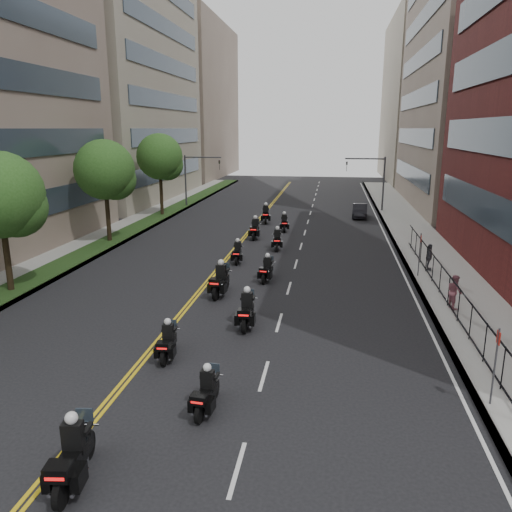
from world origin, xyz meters
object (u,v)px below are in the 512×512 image
(motorcycle_4, at_px, (220,281))
(motorcycle_5, at_px, (267,270))
(motorcycle_3, at_px, (247,311))
(motorcycle_9, at_px, (284,223))
(motorcycle_2, at_px, (168,343))
(motorcycle_7, at_px, (277,240))
(pedestrian_c, at_px, (429,257))
(pedestrian_b, at_px, (455,292))
(parked_sedan, at_px, (360,211))
(motorcycle_0, at_px, (73,457))
(motorcycle_6, at_px, (237,253))
(motorcycle_8, at_px, (255,230))
(motorcycle_10, at_px, (266,215))
(motorcycle_1, at_px, (206,393))

(motorcycle_4, distance_m, motorcycle_5, 3.52)
(motorcycle_3, bearing_deg, motorcycle_9, 89.04)
(motorcycle_2, height_order, motorcycle_7, motorcycle_7)
(motorcycle_3, relative_size, pedestrian_c, 1.51)
(motorcycle_2, bearing_deg, pedestrian_b, 25.60)
(motorcycle_4, height_order, parked_sedan, motorcycle_4)
(motorcycle_0, xyz_separation_m, motorcycle_6, (0.07, 20.89, -0.11))
(motorcycle_2, xyz_separation_m, motorcycle_5, (2.40, 10.30, 0.02))
(motorcycle_7, xyz_separation_m, parked_sedan, (6.47, 14.39, -0.02))
(motorcycle_6, relative_size, parked_sedan, 0.55)
(motorcycle_7, bearing_deg, parked_sedan, 60.67)
(motorcycle_7, distance_m, parked_sedan, 15.78)
(motorcycle_4, bearing_deg, parked_sedan, 76.20)
(motorcycle_6, bearing_deg, motorcycle_0, -95.17)
(motorcycle_7, bearing_deg, motorcycle_4, -104.82)
(motorcycle_0, distance_m, pedestrian_b, 18.20)
(motorcycle_8, bearing_deg, motorcycle_0, -90.91)
(motorcycle_0, relative_size, pedestrian_b, 1.55)
(motorcycle_0, relative_size, motorcycle_8, 1.01)
(motorcycle_8, distance_m, parked_sedan, 13.98)
(motorcycle_4, bearing_deg, pedestrian_b, 1.83)
(motorcycle_10, bearing_deg, motorcycle_9, -66.75)
(motorcycle_6, xyz_separation_m, motorcycle_8, (0.01, 7.32, 0.10))
(motorcycle_3, relative_size, motorcycle_4, 0.95)
(pedestrian_b, bearing_deg, motorcycle_0, 122.57)
(motorcycle_6, relative_size, motorcycle_8, 0.87)
(motorcycle_0, bearing_deg, pedestrian_c, 52.41)
(motorcycle_0, relative_size, motorcycle_4, 0.98)
(parked_sedan, bearing_deg, motorcycle_4, -104.88)
(motorcycle_6, xyz_separation_m, motorcycle_7, (2.13, 3.96, 0.04))
(motorcycle_1, distance_m, motorcycle_9, 27.85)
(motorcycle_3, height_order, pedestrian_c, motorcycle_3)
(motorcycle_1, xyz_separation_m, motorcycle_9, (-0.34, 27.84, 0.06))
(motorcycle_1, height_order, motorcycle_7, motorcycle_7)
(motorcycle_9, distance_m, pedestrian_c, 14.75)
(motorcycle_0, distance_m, parked_sedan, 40.18)
(motorcycle_6, bearing_deg, motorcycle_3, -82.06)
(motorcycle_10, bearing_deg, parked_sedan, 19.33)
(motorcycle_10, xyz_separation_m, pedestrian_c, (11.80, -14.55, 0.21))
(motorcycle_0, xyz_separation_m, parked_sedan, (8.67, 39.24, -0.09))
(motorcycle_2, xyz_separation_m, motorcycle_7, (2.14, 17.89, 0.06))
(motorcycle_8, bearing_deg, pedestrian_b, -51.49)
(motorcycle_7, bearing_deg, motorcycle_3, -94.05)
(motorcycle_1, xyz_separation_m, motorcycle_4, (-1.98, 10.76, 0.14))
(motorcycle_7, height_order, motorcycle_9, motorcycle_7)
(pedestrian_c, bearing_deg, motorcycle_5, 120.58)
(motorcycle_2, relative_size, motorcycle_8, 0.85)
(motorcycle_6, relative_size, motorcycle_7, 0.94)
(motorcycle_1, xyz_separation_m, motorcycle_10, (-2.37, 31.34, 0.14))
(motorcycle_10, relative_size, pedestrian_c, 1.58)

